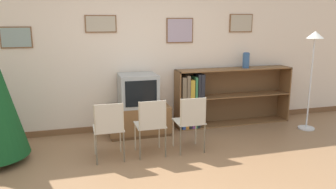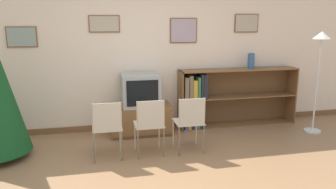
% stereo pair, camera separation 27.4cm
% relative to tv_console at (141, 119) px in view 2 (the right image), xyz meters
% --- Properties ---
extents(ground_plane, '(24.00, 24.00, 0.00)m').
position_rel_tv_console_xyz_m(ground_plane, '(0.09, -1.88, -0.25)').
color(ground_plane, '#936B47').
extents(wall_back, '(8.53, 0.11, 2.70)m').
position_rel_tv_console_xyz_m(wall_back, '(0.09, 0.34, 1.11)').
color(wall_back, beige).
rests_on(wall_back, ground_plane).
extents(tv_console, '(1.00, 0.55, 0.49)m').
position_rel_tv_console_xyz_m(tv_console, '(0.00, 0.00, 0.00)').
color(tv_console, brown).
rests_on(tv_console, ground_plane).
extents(television, '(0.61, 0.53, 0.52)m').
position_rel_tv_console_xyz_m(television, '(0.00, -0.00, 0.50)').
color(television, '#9E9E99').
rests_on(television, tv_console).
extents(folding_chair_left, '(0.40, 0.40, 0.82)m').
position_rel_tv_console_xyz_m(folding_chair_left, '(-0.58, -0.95, 0.23)').
color(folding_chair_left, '#BCB29E').
rests_on(folding_chair_left, ground_plane).
extents(folding_chair_center, '(0.40, 0.40, 0.82)m').
position_rel_tv_console_xyz_m(folding_chair_center, '(-0.00, -0.95, 0.23)').
color(folding_chair_center, '#BCB29E').
rests_on(folding_chair_center, ground_plane).
extents(folding_chair_right, '(0.40, 0.40, 0.82)m').
position_rel_tv_console_xyz_m(folding_chair_right, '(0.58, -0.95, 0.23)').
color(folding_chair_right, '#BCB29E').
rests_on(folding_chair_right, ground_plane).
extents(bookshelf, '(2.15, 0.36, 1.02)m').
position_rel_tv_console_xyz_m(bookshelf, '(1.41, 0.11, 0.27)').
color(bookshelf, brown).
rests_on(bookshelf, ground_plane).
extents(vase, '(0.12, 0.12, 0.28)m').
position_rel_tv_console_xyz_m(vase, '(1.99, 0.11, 0.92)').
color(vase, '#335684').
rests_on(vase, bookshelf).
extents(standing_lamp, '(0.28, 0.28, 1.69)m').
position_rel_tv_console_xyz_m(standing_lamp, '(2.88, -0.54, 1.05)').
color(standing_lamp, silver).
rests_on(standing_lamp, ground_plane).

